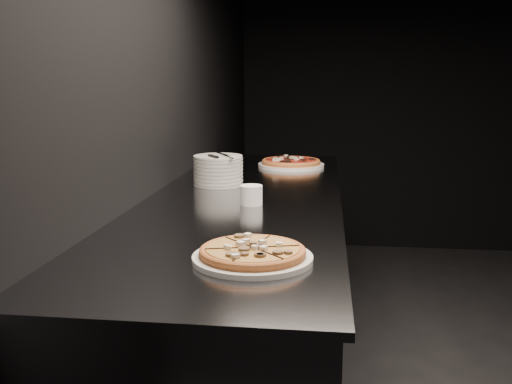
# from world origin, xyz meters

# --- Properties ---
(wall_left) EXTENTS (0.02, 5.00, 2.80)m
(wall_left) POSITION_xyz_m (-2.50, 0.00, 1.40)
(wall_left) COLOR black
(wall_left) RESTS_ON floor
(counter) EXTENTS (0.74, 2.44, 0.92)m
(counter) POSITION_xyz_m (-2.13, 0.00, 0.46)
(counter) COLOR slate
(counter) RESTS_ON floor
(pizza_mushroom) EXTENTS (0.33, 0.33, 0.04)m
(pizza_mushroom) POSITION_xyz_m (-2.00, -0.83, 0.94)
(pizza_mushroom) COLOR silver
(pizza_mushroom) RESTS_ON counter
(pizza_tomato) EXTENTS (0.34, 0.34, 0.04)m
(pizza_tomato) POSITION_xyz_m (-2.00, 0.77, 0.94)
(pizza_tomato) COLOR silver
(pizza_tomato) RESTS_ON counter
(plate_stack) EXTENTS (0.21, 0.21, 0.13)m
(plate_stack) POSITION_xyz_m (-2.28, 0.21, 0.98)
(plate_stack) COLOR silver
(plate_stack) RESTS_ON counter
(cutlery) EXTENTS (0.11, 0.22, 0.01)m
(cutlery) POSITION_xyz_m (-2.27, 0.19, 1.05)
(cutlery) COLOR #B5B8BC
(cutlery) RESTS_ON plate_stack
(ramekin) EXTENTS (0.08, 0.08, 0.07)m
(ramekin) POSITION_xyz_m (-2.09, -0.18, 0.96)
(ramekin) COLOR white
(ramekin) RESTS_ON counter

